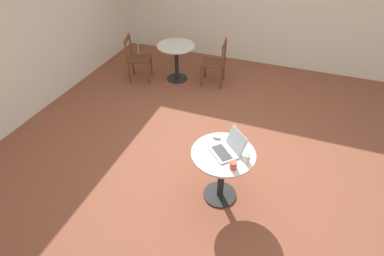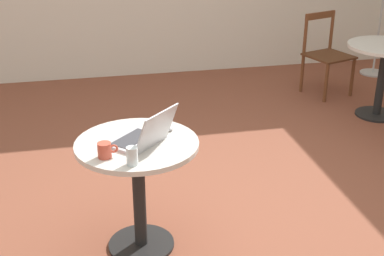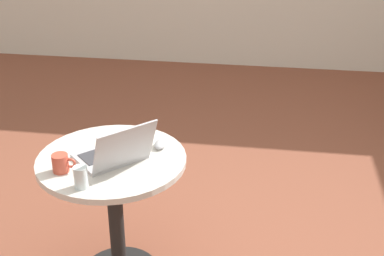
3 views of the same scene
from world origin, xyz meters
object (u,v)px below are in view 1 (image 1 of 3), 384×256
chair_mid_back (137,58)px  mug (233,165)px  mouse (217,137)px  drinking_glass (247,159)px  cafe_table_mid (176,54)px  chair_mid_front (216,63)px  cafe_table_near (222,164)px  laptop (228,149)px

chair_mid_back → mug: size_ratio=7.70×
mouse → drinking_glass: bearing=-122.8°
cafe_table_mid → chair_mid_front: (0.10, -0.76, -0.11)m
cafe_table_mid → drinking_glass: 3.25m
mug → drinking_glass: 0.18m
chair_mid_back → mouse: (-2.11, -2.24, 0.30)m
chair_mid_front → mouse: chair_mid_front is taller
cafe_table_near → mug: bearing=-140.2°
laptop → mouse: 0.26m
chair_mid_front → cafe_table_near: bearing=-161.7°
chair_mid_back → mouse: 3.09m
cafe_table_mid → chair_mid_front: size_ratio=0.83×
laptop → mouse: (0.18, 0.18, -0.03)m
mouse → mug: 0.50m
laptop → mug: (-0.22, -0.12, -0.01)m
chair_mid_front → chair_mid_back: same height
drinking_glass → cafe_table_near: bearing=78.7°
cafe_table_near → cafe_table_mid: (2.56, 1.65, 0.00)m
chair_mid_front → laptop: (-2.64, -0.92, 0.34)m
cafe_table_near → chair_mid_front: bearing=18.3°
chair_mid_back → laptop: laptop is taller
cafe_table_near → drinking_glass: 0.36m
cafe_table_near → laptop: bearing=-52.1°
laptop → drinking_glass: laptop is taller
chair_mid_back → drinking_glass: chair_mid_back is taller
cafe_table_mid → mouse: size_ratio=7.21×
chair_mid_front → mug: (-2.85, -1.04, 0.33)m
chair_mid_front → mouse: bearing=-163.2°
cafe_table_mid → mug: size_ratio=6.42×
cafe_table_mid → mug: 3.30m
cafe_table_mid → mouse: (-2.35, -1.51, 0.20)m
chair_mid_back → mug: 3.59m
mug → cafe_table_mid: bearing=33.2°
chair_mid_front → mouse: 2.58m
chair_mid_front → mug: chair_mid_front is taller
mouse → chair_mid_front: bearing=16.8°
mug → chair_mid_back: bearing=45.3°
chair_mid_front → laptop: bearing=-160.8°
cafe_table_near → cafe_table_mid: same height
cafe_table_mid → laptop: (-2.53, -1.68, 0.23)m
chair_mid_back → drinking_glass: size_ratio=8.60×
cafe_table_mid → chair_mid_front: chair_mid_front is taller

